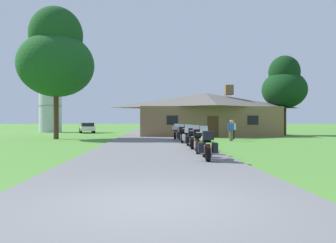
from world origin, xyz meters
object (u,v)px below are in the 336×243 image
motorcycle_white_sixth_in_row (181,134)px  parked_white_suv_far_left (87,127)px  tree_right_of_lodge (284,85)px  motorcycle_orange_third_in_row (192,138)px  metal_silo_distant (50,103)px  tree_left_near (56,56)px  motorcycle_silver_fourth_in_row (188,136)px  bystander_blue_shirt_beside_signpost (231,129)px  motorcycle_red_second_in_row (197,141)px  bystander_white_shirt_near_lodge (233,128)px  motorcycle_blue_fifth_in_row (182,135)px  motorcycle_white_farthest_in_row (175,132)px  motorcycle_white_nearest_to_camera (207,146)px

motorcycle_white_sixth_in_row → parked_white_suv_far_left: (-11.16, 19.56, 0.17)m
tree_right_of_lodge → motorcycle_orange_third_in_row: bearing=-125.4°
motorcycle_white_sixth_in_row → tree_right_of_lodge: size_ratio=0.23×
motorcycle_white_sixth_in_row → metal_silo_distant: size_ratio=0.24×
motorcycle_orange_third_in_row → motorcycle_white_sixth_in_row: size_ratio=1.00×
motorcycle_white_sixth_in_row → tree_left_near: bearing=158.8°
tree_left_near → motorcycle_silver_fourth_in_row: bearing=-39.6°
motorcycle_white_sixth_in_row → bystander_blue_shirt_beside_signpost: size_ratio=1.25×
motorcycle_red_second_in_row → bystander_blue_shirt_beside_signpost: size_ratio=1.25×
motorcycle_silver_fourth_in_row → bystander_white_shirt_near_lodge: bystander_white_shirt_near_lodge is taller
motorcycle_blue_fifth_in_row → motorcycle_white_farthest_in_row: (-0.09, 5.21, 0.01)m
bystander_blue_shirt_beside_signpost → motorcycle_white_sixth_in_row: bearing=-8.8°
motorcycle_orange_third_in_row → motorcycle_white_sixth_in_row: 7.45m
motorcycle_white_farthest_in_row → tree_right_of_lodge: tree_right_of_lodge is taller
motorcycle_white_nearest_to_camera → motorcycle_orange_third_in_row: (0.09, 5.33, 0.00)m
motorcycle_white_farthest_in_row → bystander_blue_shirt_beside_signpost: 4.83m
bystander_blue_shirt_beside_signpost → motorcycle_white_farthest_in_row: bearing=-40.6°
motorcycle_silver_fourth_in_row → bystander_blue_shirt_beside_signpost: 6.70m
motorcycle_white_nearest_to_camera → tree_right_of_lodge: 27.25m
motorcycle_red_second_in_row → motorcycle_white_farthest_in_row: 12.44m
motorcycle_orange_third_in_row → bystander_blue_shirt_beside_signpost: size_ratio=1.25×
tree_left_near → metal_silo_distant: 20.63m
motorcycle_red_second_in_row → tree_left_near: bearing=132.5°
motorcycle_silver_fourth_in_row → bystander_white_shirt_near_lodge: (4.79, 7.60, 0.34)m
motorcycle_silver_fourth_in_row → metal_silo_distant: (-17.19, 28.21, 3.70)m
motorcycle_white_farthest_in_row → tree_right_of_lodge: 16.16m
motorcycle_white_nearest_to_camera → motorcycle_white_farthest_in_row: (-0.05, 15.31, 0.01)m
motorcycle_white_sixth_in_row → motorcycle_white_farthest_in_row: (-0.26, 2.53, 0.01)m
motorcycle_red_second_in_row → bystander_white_shirt_near_lodge: size_ratio=1.24×
motorcycle_silver_fourth_in_row → tree_right_of_lodge: bearing=55.6°
bystander_blue_shirt_beside_signpost → tree_right_of_lodge: size_ratio=0.18×
motorcycle_red_second_in_row → metal_silo_distant: (-17.07, 33.10, 3.69)m
bystander_white_shirt_near_lodge → parked_white_suv_far_left: bearing=158.5°
motorcycle_red_second_in_row → motorcycle_blue_fifth_in_row: bearing=95.0°
motorcycle_red_second_in_row → motorcycle_orange_third_in_row: same height
tree_left_near → metal_silo_distant: (-6.49, 19.35, -3.04)m
tree_left_near → parked_white_suv_far_left: size_ratio=2.38×
bystander_blue_shirt_beside_signpost → metal_silo_distant: 31.42m
motorcycle_white_nearest_to_camera → tree_left_near: size_ratio=0.18×
motorcycle_silver_fourth_in_row → motorcycle_white_sixth_in_row: same height
motorcycle_red_second_in_row → bystander_blue_shirt_beside_signpost: bystander_blue_shirt_beside_signpost is taller
bystander_white_shirt_near_lodge → tree_right_of_lodge: tree_right_of_lodge is taller
tree_left_near → metal_silo_distant: bearing=108.5°
metal_silo_distant → bystander_blue_shirt_beside_signpost: bearing=-47.1°
motorcycle_white_nearest_to_camera → tree_left_near: bearing=126.3°
motorcycle_blue_fifth_in_row → parked_white_suv_far_left: parked_white_suv_far_left is taller
motorcycle_silver_fourth_in_row → metal_silo_distant: 33.24m
motorcycle_orange_third_in_row → motorcycle_red_second_in_row: bearing=-88.1°
bystander_blue_shirt_beside_signpost → motorcycle_red_second_in_row: bearing=54.7°
bystander_blue_shirt_beside_signpost → motorcycle_blue_fifth_in_row: bearing=22.4°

